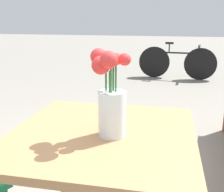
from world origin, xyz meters
name	(u,v)px	position (x,y,z in m)	size (l,w,h in m)	color
table_front	(103,161)	(0.00, 0.00, 0.62)	(0.76, 0.78, 0.75)	#9E7047
flower_vase	(110,102)	(0.04, -0.03, 0.88)	(0.16, 0.15, 0.33)	silver
bicycle	(177,62)	(0.16, 4.85, 0.33)	(1.56, 0.44, 0.74)	black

